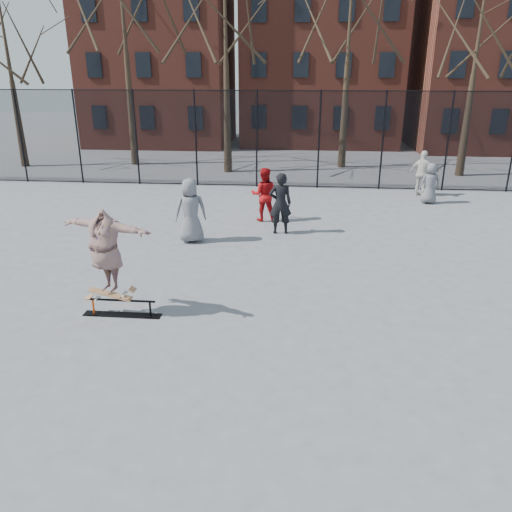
# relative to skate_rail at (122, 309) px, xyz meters

# --- Properties ---
(ground) EXTENTS (100.00, 100.00, 0.00)m
(ground) POSITION_rel_skate_rail_xyz_m (3.03, -0.71, -0.14)
(ground) COLOR slate
(skate_rail) EXTENTS (1.62, 0.25, 0.36)m
(skate_rail) POSITION_rel_skate_rail_xyz_m (0.00, 0.00, 0.00)
(skate_rail) COLOR black
(skate_rail) RESTS_ON ground
(skateboard) EXTENTS (0.94, 0.22, 0.11)m
(skateboard) POSITION_rel_skate_rail_xyz_m (-0.20, 0.00, 0.27)
(skateboard) COLOR #A16840
(skateboard) RESTS_ON skate_rail
(skater) EXTENTS (2.14, 1.15, 1.68)m
(skater) POSITION_rel_skate_rail_xyz_m (-0.20, 0.00, 1.17)
(skater) COLOR #3C327F
(skater) RESTS_ON skateboard
(bystander_grey) EXTENTS (1.06, 0.86, 1.88)m
(bystander_grey) POSITION_rel_skate_rail_xyz_m (0.43, 4.77, 0.80)
(bystander_grey) COLOR slate
(bystander_grey) RESTS_ON ground
(bystander_black) EXTENTS (0.74, 0.54, 1.88)m
(bystander_black) POSITION_rel_skate_rail_xyz_m (2.97, 5.83, 0.80)
(bystander_black) COLOR black
(bystander_black) RESTS_ON ground
(bystander_red) EXTENTS (0.90, 0.72, 1.77)m
(bystander_red) POSITION_rel_skate_rail_xyz_m (2.36, 7.16, 0.75)
(bystander_red) COLOR #A60E11
(bystander_red) RESTS_ON ground
(bystander_white) EXTENTS (1.12, 0.94, 1.79)m
(bystander_white) POSITION_rel_skate_rail_xyz_m (8.34, 11.25, 0.76)
(bystander_white) COLOR silver
(bystander_white) RESTS_ON ground
(bystander_extra) EXTENTS (0.78, 0.54, 1.53)m
(bystander_extra) POSITION_rel_skate_rail_xyz_m (8.37, 10.03, 0.62)
(bystander_extra) COLOR slate
(bystander_extra) RESTS_ON ground
(fence) EXTENTS (34.03, 0.07, 4.00)m
(fence) POSITION_rel_skate_rail_xyz_m (3.02, 12.29, 1.91)
(fence) COLOR black
(fence) RESTS_ON ground
(tree_row) EXTENTS (33.66, 7.46, 10.67)m
(tree_row) POSITION_rel_skate_rail_xyz_m (2.78, 16.44, 7.22)
(tree_row) COLOR black
(tree_row) RESTS_ON ground
(rowhouses) EXTENTS (29.00, 7.00, 13.00)m
(rowhouses) POSITION_rel_skate_rail_xyz_m (3.75, 25.29, 5.92)
(rowhouses) COLOR brown
(rowhouses) RESTS_ON ground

